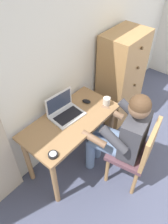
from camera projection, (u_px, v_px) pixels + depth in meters
name	position (u px, v px, depth m)	size (l,w,h in m)	color
wall_back	(74.00, 49.00, 2.34)	(4.80, 0.05, 2.50)	silver
desk	(71.00, 128.00, 2.37)	(1.07, 0.54, 0.75)	#9E754C
dresser	(121.00, 79.00, 2.98)	(0.60, 0.44, 1.31)	tan
chair	(136.00, 152.00, 2.27)	(0.49, 0.47, 0.90)	brown
person_seated	(122.00, 133.00, 2.22)	(0.60, 0.63, 1.22)	#6B84AD
laptop	(65.00, 111.00, 2.30)	(0.36, 0.28, 0.24)	silver
computer_mouse	(86.00, 101.00, 2.47)	(0.06, 0.10, 0.03)	black
desk_clock	(53.00, 155.00, 1.94)	(0.09, 0.09, 0.03)	black
coffee_mug	(107.00, 101.00, 2.42)	(0.12, 0.08, 0.09)	silver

